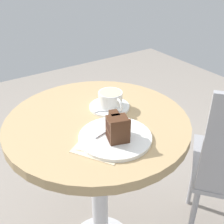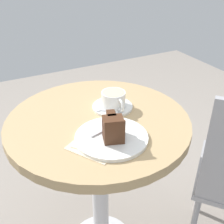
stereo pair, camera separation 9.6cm
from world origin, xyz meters
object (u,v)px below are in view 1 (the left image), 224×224
Objects in this scene: coffee_cup at (111,99)px; cake_slice at (117,128)px; teaspoon at (103,111)px; saucer at (109,107)px; cake_plate at (115,137)px; napkin at (103,143)px; fork at (113,126)px.

cake_slice is at bearing -28.01° from coffee_cup.
teaspoon is at bearing 162.19° from cake_slice.
saucer is at bearing -163.22° from coffee_cup.
cake_plate is 2.40× the size of cake_slice.
cake_slice is (0.19, -0.10, 0.05)m from saucer.
coffee_cup is 1.25× the size of cake_slice.
napkin is (0.18, -0.14, -0.00)m from saucer.
cake_slice is at bearing -7.34° from cake_plate.
teaspoon is (0.02, -0.04, 0.01)m from saucer.
cake_plate is 1.67× the size of fork.
fork is (-0.04, 0.02, 0.01)m from cake_plate.
napkin is at bearing -38.35° from saucer.
cake_slice is at bearing -26.79° from saucer.
teaspoon is at bearing -68.28° from coffee_cup.
cake_slice reaches higher than fork.
cake_plate is (0.17, -0.10, -0.03)m from coffee_cup.
coffee_cup is 0.52× the size of cake_plate.
fork reaches higher than napkin.
coffee_cup reaches higher than cake_plate.
coffee_cup is 1.40× the size of teaspoon.
napkin is at bearing -91.62° from cake_plate.
saucer is 0.04m from coffee_cup.
coffee_cup is at bearing -124.81° from teaspoon.
cake_slice reaches higher than napkin.
teaspoon is 0.18m from napkin.
fork is at bearing 122.20° from napkin.
teaspoon is 0.16m from cake_plate.
napkin is (-0.00, -0.04, -0.00)m from cake_plate.
napkin is (0.15, -0.10, -0.01)m from teaspoon.
coffee_cup reaches higher than fork.
fork is (-0.06, 0.03, -0.04)m from cake_slice.
fork reaches higher than cake_plate.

